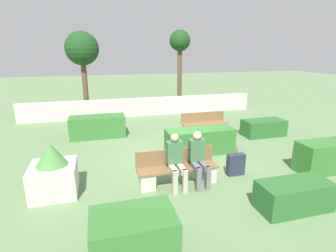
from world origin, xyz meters
The scene contains 16 objects.
ground_plane centered at (0.00, 0.00, 0.00)m, with size 60.00×60.00×0.00m, color #607F51.
perimeter_wall centered at (0.00, 5.78, 0.45)m, with size 11.76×0.30×0.89m.
bench_front centered at (-0.46, -1.56, 0.34)m, with size 2.02×0.48×0.85m.
bench_left_side centered at (1.78, 2.01, 0.33)m, with size 1.82×0.49×0.85m.
person_seated_man centered at (0.03, -1.70, 0.74)m, with size 0.38×0.64×1.33m.
person_seated_woman centered at (-0.55, -1.70, 0.73)m, with size 0.38×0.64×1.32m.
hedge_block_near_left centered at (-2.31, 2.78, 0.41)m, with size 2.05×0.82×0.81m.
hedge_block_near_right centered at (1.56, -3.26, 0.30)m, with size 1.53×0.69×0.61m.
hedge_block_mid_left centered at (0.84, 0.20, 0.40)m, with size 2.19×0.75×0.80m.
hedge_block_mid_right centered at (-1.85, -3.65, 0.37)m, with size 1.35×0.89×0.73m.
hedge_block_far_left centered at (3.92, -1.95, 0.42)m, with size 2.10×0.69×0.85m.
hedge_block_far_right centered at (3.94, 1.24, 0.31)m, with size 1.62×0.78×0.62m.
planter_corner_left centered at (-3.35, -1.27, 0.52)m, with size 1.00×1.00×1.23m.
suitcase centered at (1.18, -1.52, 0.29)m, with size 0.47×0.19×0.78m.
tree_leftmost centered at (-2.79, 6.63, 3.23)m, with size 1.62×1.62×4.12m.
tree_center_left centered at (2.36, 7.14, 3.48)m, with size 1.15×1.15×4.31m.
Camera 1 is at (-2.26, -7.22, 3.21)m, focal length 28.00 mm.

